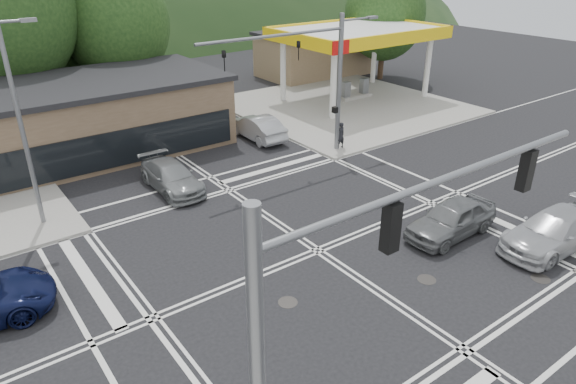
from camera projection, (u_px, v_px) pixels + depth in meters
ground at (318, 251)px, 21.04m from camera, size 120.00×120.00×0.00m
sidewalk_ne at (344, 106)px, 39.92m from camera, size 16.00×16.00×0.15m
gas_station_canopy at (358, 36)px, 39.55m from camera, size 12.32×8.34×5.75m
convenience_store at (314, 55)px, 49.06m from camera, size 10.00×6.00×3.80m
commercial_row at (10, 133)px, 28.24m from camera, size 24.00×8.00×4.00m
tree_n_b at (1, 8)px, 31.88m from camera, size 9.00×9.00×12.98m
tree_n_c at (115, 21)px, 36.19m from camera, size 7.60×7.60×10.87m
tree_n_e at (54, 9)px, 37.20m from camera, size 8.40×8.40×11.98m
tree_ne at (385, 14)px, 45.86m from camera, size 7.20×7.20×9.99m
streetlight_nw at (20, 116)px, 20.88m from camera, size 2.50×0.25×9.00m
signal_mast_ne at (323, 70)px, 28.51m from camera, size 11.65×0.30×8.00m
signal_mast_sw at (339, 316)px, 9.46m from camera, size 9.14×0.28×8.00m
car_grey_center at (451, 219)px, 21.89m from camera, size 4.63×1.96×1.56m
car_silver_east at (554, 230)px, 21.00m from camera, size 5.44×2.47×1.54m
car_queue_a at (257, 127)px, 32.97m from camera, size 1.74×4.75×1.55m
car_queue_b at (152, 116)px, 35.09m from camera, size 1.98×4.56×1.53m
car_northbound at (171, 177)px, 26.07m from camera, size 1.97×4.81×1.40m
pedestrian at (340, 135)px, 31.02m from camera, size 0.60×0.41×1.61m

